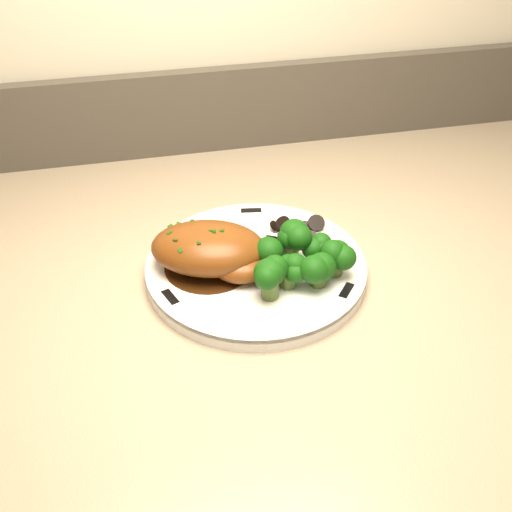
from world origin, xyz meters
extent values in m
cube|color=tan|center=(0.07, 1.67, 0.88)|extent=(2.08, 0.69, 0.03)
cube|color=#4C443A|center=(0.07, 1.99, 0.96)|extent=(2.08, 0.02, 0.12)
cylinder|color=white|center=(0.18, 1.68, 0.91)|extent=(0.25, 0.25, 0.02)
cube|color=black|center=(0.20, 1.78, 0.92)|extent=(0.03, 0.01, 0.00)
cube|color=black|center=(0.09, 1.64, 0.92)|extent=(0.02, 0.03, 0.00)
cube|color=black|center=(0.26, 1.61, 0.92)|extent=(0.02, 0.02, 0.00)
cylinder|color=#321909|center=(0.13, 1.69, 0.92)|extent=(0.10, 0.10, 0.00)
ellipsoid|color=brown|center=(0.13, 1.69, 0.94)|extent=(0.14, 0.11, 0.05)
ellipsoid|color=brown|center=(0.16, 1.66, 0.93)|extent=(0.07, 0.06, 0.03)
cube|color=#1A440E|center=(0.10, 1.70, 0.96)|extent=(0.01, 0.00, 0.00)
cube|color=#1A440E|center=(0.11, 1.70, 0.96)|extent=(0.01, 0.00, 0.00)
cube|color=#1A440E|center=(0.13, 1.69, 0.96)|extent=(0.01, 0.00, 0.00)
cube|color=#1A440E|center=(0.14, 1.69, 0.96)|extent=(0.01, 0.00, 0.00)
cube|color=#1A440E|center=(0.15, 1.68, 0.96)|extent=(0.01, 0.00, 0.00)
cube|color=#1A440E|center=(0.17, 1.68, 0.96)|extent=(0.01, 0.00, 0.00)
cylinder|color=black|center=(0.25, 1.72, 0.92)|extent=(0.01, 0.01, 0.01)
cylinder|color=black|center=(0.25, 1.73, 0.92)|extent=(0.02, 0.02, 0.01)
cylinder|color=black|center=(0.24, 1.73, 0.92)|extent=(0.02, 0.02, 0.01)
cylinder|color=black|center=(0.23, 1.74, 0.92)|extent=(0.02, 0.02, 0.01)
cylinder|color=black|center=(0.22, 1.74, 0.92)|extent=(0.02, 0.02, 0.01)
cylinder|color=black|center=(0.21, 1.73, 0.92)|extent=(0.02, 0.02, 0.01)
cylinder|color=black|center=(0.20, 1.73, 0.92)|extent=(0.02, 0.02, 0.01)
cylinder|color=black|center=(0.20, 1.72, 0.92)|extent=(0.02, 0.02, 0.00)
cylinder|color=black|center=(0.20, 1.71, 0.92)|extent=(0.02, 0.02, 0.01)
cylinder|color=black|center=(0.21, 1.70, 0.92)|extent=(0.03, 0.02, 0.02)
cylinder|color=black|center=(0.22, 1.70, 0.92)|extent=(0.02, 0.02, 0.01)
cylinder|color=black|center=(0.23, 1.70, 0.92)|extent=(0.02, 0.02, 0.01)
cylinder|color=black|center=(0.24, 1.70, 0.92)|extent=(0.03, 0.03, 0.01)
cylinder|color=black|center=(0.25, 1.71, 0.92)|extent=(0.03, 0.03, 0.01)
cylinder|color=#58702F|center=(0.19, 1.67, 0.93)|extent=(0.02, 0.02, 0.02)
sphere|color=#0A3407|center=(0.19, 1.67, 0.94)|extent=(0.03, 0.03, 0.03)
cylinder|color=#58702F|center=(0.22, 1.68, 0.93)|extent=(0.02, 0.02, 0.02)
sphere|color=#0A3407|center=(0.22, 1.68, 0.94)|extent=(0.03, 0.03, 0.03)
cylinder|color=#58702F|center=(0.25, 1.66, 0.93)|extent=(0.02, 0.02, 0.02)
sphere|color=#0A3407|center=(0.25, 1.66, 0.94)|extent=(0.03, 0.03, 0.03)
cylinder|color=#58702F|center=(0.21, 1.64, 0.93)|extent=(0.02, 0.02, 0.02)
sphere|color=#0A3407|center=(0.21, 1.64, 0.94)|extent=(0.03, 0.03, 0.03)
cylinder|color=#58702F|center=(0.24, 1.63, 0.93)|extent=(0.02, 0.02, 0.02)
sphere|color=#0A3407|center=(0.24, 1.63, 0.94)|extent=(0.03, 0.03, 0.03)
cylinder|color=#58702F|center=(0.26, 1.64, 0.93)|extent=(0.02, 0.02, 0.02)
sphere|color=#0A3407|center=(0.26, 1.64, 0.94)|extent=(0.03, 0.03, 0.03)
cylinder|color=#58702F|center=(0.18, 1.62, 0.93)|extent=(0.02, 0.02, 0.02)
sphere|color=#0A3407|center=(0.18, 1.62, 0.94)|extent=(0.03, 0.03, 0.03)
camera|label=1|loc=(0.06, 1.14, 1.34)|focal=45.00mm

